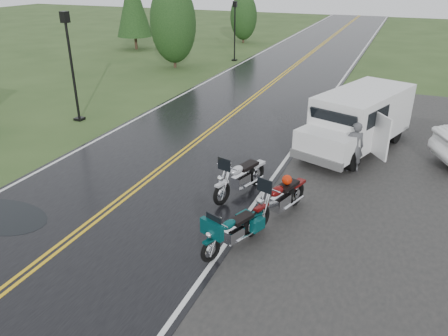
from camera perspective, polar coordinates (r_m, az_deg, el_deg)
name	(u,v)px	position (r m, az deg, el deg)	size (l,w,h in m)	color
ground	(109,210)	(13.14, -14.85, -5.39)	(120.00, 120.00, 0.00)	#2D471E
road	(234,113)	(21.20, 1.29, 7.21)	(8.00, 100.00, 0.04)	black
motorcycle_red	(261,208)	(11.44, 4.88, -5.24)	(0.88, 2.42, 1.43)	#540909
motorcycle_teal	(211,241)	(10.30, -1.77, -9.56)	(0.75, 2.08, 1.23)	#05393A
motorcycle_silver	(222,185)	(12.58, -0.30, -2.22)	(0.87, 2.40, 1.42)	#B9B9C1
van_white	(310,128)	(16.06, 11.16, 5.12)	(2.18, 5.81, 2.28)	silver
person_at_van	(354,148)	(15.37, 16.63, 2.57)	(0.64, 0.42, 1.76)	#444448
lamp_post_near_left	(72,68)	(20.72, -19.23, 12.26)	(0.41, 0.41, 4.80)	black
lamp_post_far_left	(235,31)	(33.48, 1.41, 17.42)	(0.36, 0.36, 4.25)	black
tree_left_mid	(174,32)	(31.18, -6.61, 17.29)	(3.11, 3.11, 4.86)	#1E3D19
tree_left_far	(244,22)	(42.02, 2.56, 18.55)	(2.43, 2.43, 3.74)	#1E3D19
pine_left_far	(133,11)	(39.15, -11.76, 19.43)	(2.97, 2.97, 6.18)	#1E3D19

